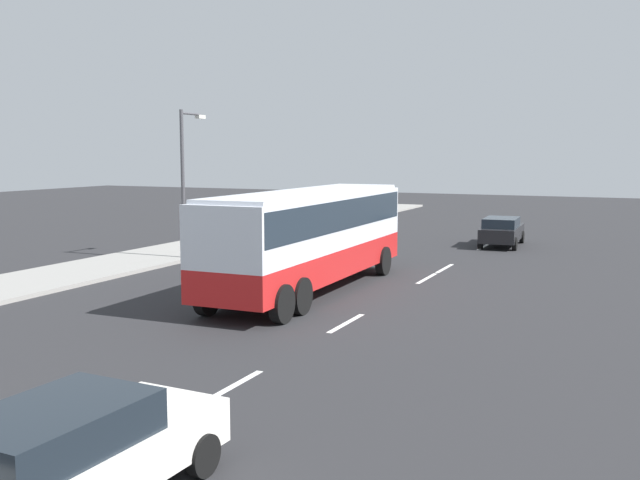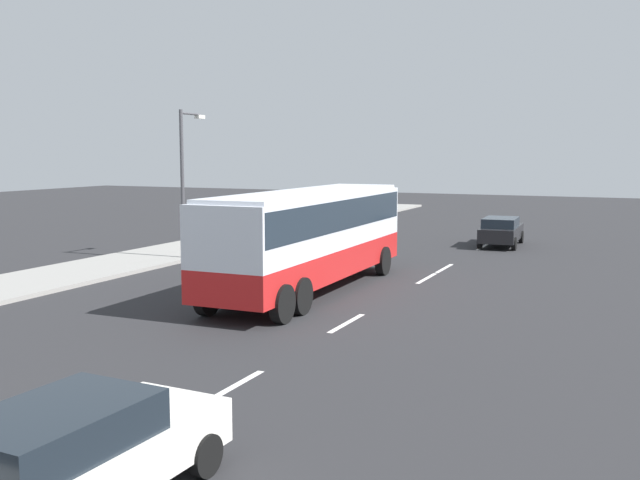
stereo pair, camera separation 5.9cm
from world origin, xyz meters
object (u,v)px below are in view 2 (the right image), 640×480
Objects in this scene: car_black_sedan at (501,231)px; pedestrian_near_curb at (216,225)px; car_white_minivan at (74,456)px; street_lamp at (185,172)px; coach_bus at (310,229)px.

car_black_sedan is 14.36m from pedestrian_near_curb.
street_lamp is (19.29, 11.76, 3.02)m from car_white_minivan.
pedestrian_near_curb is (8.73, 9.37, -1.03)m from coach_bus.
pedestrian_near_curb is (-6.06, 13.02, 0.31)m from car_black_sedan.
car_white_minivan is at bearing -148.62° from street_lamp.
car_white_minivan is 22.79m from street_lamp.
pedestrian_near_curb reaches higher than car_black_sedan.
coach_bus reaches higher than car_white_minivan.
car_white_minivan is at bearing 177.26° from car_black_sedan.
coach_bus is 9.22m from street_lamp.
coach_bus reaches higher than pedestrian_near_curb.
pedestrian_near_curb is at bearing 31.23° from car_white_minivan.
coach_bus is at bearing 102.88° from pedestrian_near_curb.
coach_bus is 7.01× the size of pedestrian_near_curb.
pedestrian_near_curb reaches higher than car_white_minivan.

